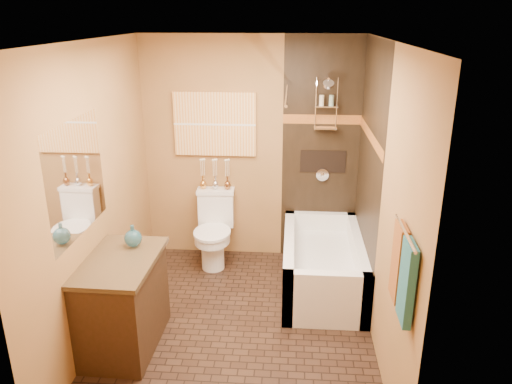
# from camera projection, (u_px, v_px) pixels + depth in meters

# --- Properties ---
(floor) EXTENTS (3.00, 3.00, 0.00)m
(floor) POSITION_uv_depth(u_px,v_px,m) (238.00, 326.00, 4.56)
(floor) COLOR black
(floor) RESTS_ON ground
(wall_left) EXTENTS (0.02, 3.00, 2.50)m
(wall_left) POSITION_uv_depth(u_px,v_px,m) (95.00, 194.00, 4.22)
(wall_left) COLOR #A87241
(wall_left) RESTS_ON floor
(wall_right) EXTENTS (0.02, 3.00, 2.50)m
(wall_right) POSITION_uv_depth(u_px,v_px,m) (382.00, 202.00, 4.05)
(wall_right) COLOR #A87241
(wall_right) RESTS_ON floor
(wall_back) EXTENTS (2.40, 0.02, 2.50)m
(wall_back) POSITION_uv_depth(u_px,v_px,m) (251.00, 151.00, 5.54)
(wall_back) COLOR #A87241
(wall_back) RESTS_ON floor
(wall_front) EXTENTS (2.40, 0.02, 2.50)m
(wall_front) POSITION_uv_depth(u_px,v_px,m) (205.00, 293.00, 2.73)
(wall_front) COLOR #A87241
(wall_front) RESTS_ON floor
(ceiling) EXTENTS (3.00, 3.00, 0.00)m
(ceiling) POSITION_uv_depth(u_px,v_px,m) (234.00, 41.00, 3.71)
(ceiling) COLOR silver
(ceiling) RESTS_ON wall_back
(alcove_tile_back) EXTENTS (0.85, 0.01, 2.50)m
(alcove_tile_back) POSITION_uv_depth(u_px,v_px,m) (321.00, 153.00, 5.48)
(alcove_tile_back) COLOR black
(alcove_tile_back) RESTS_ON wall_back
(alcove_tile_right) EXTENTS (0.01, 1.50, 2.50)m
(alcove_tile_right) POSITION_uv_depth(u_px,v_px,m) (368.00, 174.00, 4.76)
(alcove_tile_right) COLOR black
(alcove_tile_right) RESTS_ON wall_right
(mosaic_band_back) EXTENTS (0.85, 0.01, 0.10)m
(mosaic_band_back) POSITION_uv_depth(u_px,v_px,m) (323.00, 119.00, 5.34)
(mosaic_band_back) COLOR brown
(mosaic_band_back) RESTS_ON alcove_tile_back
(mosaic_band_right) EXTENTS (0.01, 1.50, 0.10)m
(mosaic_band_right) POSITION_uv_depth(u_px,v_px,m) (370.00, 136.00, 4.63)
(mosaic_band_right) COLOR brown
(mosaic_band_right) RESTS_ON alcove_tile_right
(alcove_niche) EXTENTS (0.50, 0.01, 0.25)m
(alcove_niche) POSITION_uv_depth(u_px,v_px,m) (323.00, 161.00, 5.51)
(alcove_niche) COLOR black
(alcove_niche) RESTS_ON alcove_tile_back
(shower_fixtures) EXTENTS (0.24, 0.33, 1.16)m
(shower_fixtures) POSITION_uv_depth(u_px,v_px,m) (326.00, 117.00, 5.23)
(shower_fixtures) COLOR silver
(shower_fixtures) RESTS_ON floor
(curtain_rod) EXTENTS (0.03, 1.55, 0.03)m
(curtain_rod) POSITION_uv_depth(u_px,v_px,m) (287.00, 91.00, 4.55)
(curtain_rod) COLOR silver
(curtain_rod) RESTS_ON wall_back
(towel_bar) EXTENTS (0.02, 0.55, 0.02)m
(towel_bar) POSITION_uv_depth(u_px,v_px,m) (405.00, 232.00, 3.00)
(towel_bar) COLOR silver
(towel_bar) RESTS_ON wall_right
(towel_teal) EXTENTS (0.05, 0.22, 0.52)m
(towel_teal) POSITION_uv_depth(u_px,v_px,m) (407.00, 283.00, 2.97)
(towel_teal) COLOR #1E5665
(towel_teal) RESTS_ON towel_bar
(towel_rust) EXTENTS (0.05, 0.22, 0.52)m
(towel_rust) POSITION_uv_depth(u_px,v_px,m) (399.00, 262.00, 3.22)
(towel_rust) COLOR brown
(towel_rust) RESTS_ON towel_bar
(sunset_painting) EXTENTS (0.90, 0.04, 0.70)m
(sunset_painting) POSITION_uv_depth(u_px,v_px,m) (215.00, 124.00, 5.45)
(sunset_painting) COLOR orange
(sunset_painting) RESTS_ON wall_back
(vanity_mirror) EXTENTS (0.01, 1.00, 0.90)m
(vanity_mirror) POSITION_uv_depth(u_px,v_px,m) (77.00, 178.00, 3.82)
(vanity_mirror) COLOR white
(vanity_mirror) RESTS_ON wall_left
(bathtub) EXTENTS (0.80, 1.50, 0.55)m
(bathtub) POSITION_uv_depth(u_px,v_px,m) (323.00, 268.00, 5.13)
(bathtub) COLOR white
(bathtub) RESTS_ON floor
(toilet) EXTENTS (0.43, 0.63, 0.82)m
(toilet) POSITION_uv_depth(u_px,v_px,m) (214.00, 229.00, 5.58)
(toilet) COLOR white
(toilet) RESTS_ON floor
(vanity) EXTENTS (0.58, 0.93, 0.82)m
(vanity) POSITION_uv_depth(u_px,v_px,m) (123.00, 303.00, 4.18)
(vanity) COLOR black
(vanity) RESTS_ON floor
(teal_bottle) EXTENTS (0.19, 0.19, 0.24)m
(teal_bottle) POSITION_uv_depth(u_px,v_px,m) (133.00, 236.00, 4.23)
(teal_bottle) COLOR #225866
(teal_bottle) RESTS_ON vanity
(bud_vases) EXTENTS (0.35, 0.07, 0.34)m
(bud_vases) POSITION_uv_depth(u_px,v_px,m) (215.00, 173.00, 5.55)
(bud_vases) COLOR gold
(bud_vases) RESTS_ON toilet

